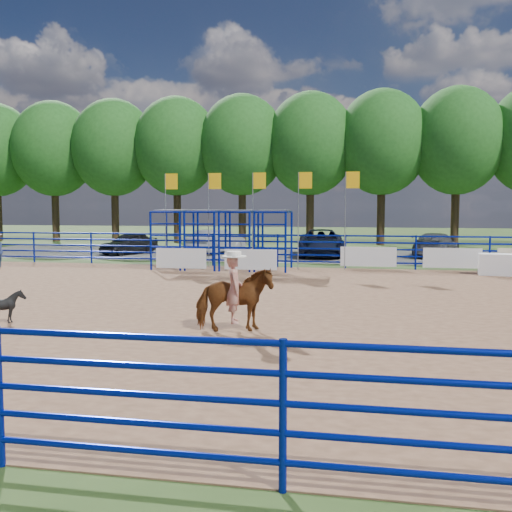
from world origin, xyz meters
name	(u,v)px	position (x,y,z in m)	size (l,w,h in m)	color
ground	(225,305)	(0.00, 0.00, 0.00)	(120.00, 120.00, 0.00)	#364F1F
arena_dirt	(225,305)	(0.00, 0.00, 0.01)	(30.00, 20.00, 0.02)	brown
gravel_strip	(295,254)	(0.00, 17.00, 0.01)	(40.00, 10.00, 0.01)	gray
announcer_table	(500,265)	(9.10, 8.57, 0.44)	(1.59, 0.74, 0.85)	white
horse_and_rider	(234,292)	(1.00, -3.27, 0.88)	(1.80, 1.18, 2.49)	brown
calf	(6,307)	(-4.42, -3.41, 0.41)	(0.63, 0.71, 0.78)	black
car_a	(129,243)	(-9.39, 15.41, 0.63)	(1.46, 3.62, 1.23)	black
car_b	(217,242)	(-4.53, 16.70, 0.70)	(1.47, 4.20, 1.38)	gray
car_c	(321,243)	(1.53, 15.97, 0.74)	(2.44, 5.29, 1.47)	black
car_d	(436,245)	(7.68, 16.89, 0.66)	(1.81, 4.45, 1.29)	#555557
perimeter_fence	(225,278)	(0.00, 0.00, 0.75)	(30.10, 20.10, 1.50)	#061791
chute_assembly	(230,241)	(-1.90, 8.84, 1.26)	(19.32, 2.41, 4.20)	#061791
treeline	(311,139)	(0.00, 26.00, 7.53)	(56.40, 6.40, 11.24)	#3F2B19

